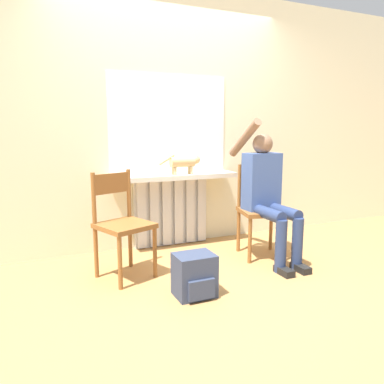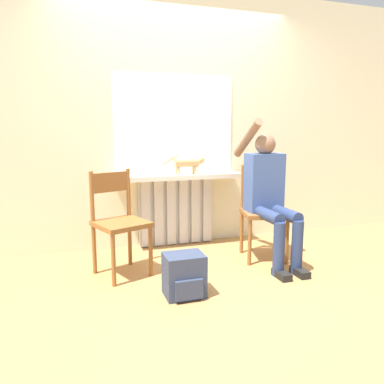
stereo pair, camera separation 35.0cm
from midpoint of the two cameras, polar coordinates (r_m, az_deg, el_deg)
ground_plane at (r=3.15m, az=1.22°, el=-13.81°), size 12.00×12.00×0.00m
wall_with_window at (r=4.05m, az=-6.18°, el=10.91°), size 7.00×0.06×2.70m
radiator at (r=4.07m, az=-5.60°, el=-3.01°), size 0.82×0.08×0.74m
windowsill at (r=3.91m, az=-5.27°, el=2.35°), size 1.35×0.29×0.05m
window_glass at (r=4.01m, az=-6.02°, el=10.18°), size 1.30×0.01×1.02m
chair_left at (r=3.25m, az=-13.71°, el=-4.56°), size 0.52×0.52×0.90m
chair_right at (r=3.73m, az=7.75°, el=-2.54°), size 0.48×0.48×0.90m
person at (r=3.59m, az=8.71°, el=0.26°), size 0.36×1.00×1.35m
cat at (r=3.87m, az=-3.77°, el=4.59°), size 0.46×0.11×0.21m
backpack at (r=2.89m, az=-3.15°, el=-12.66°), size 0.30×0.26×0.33m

